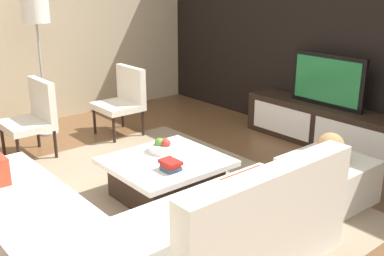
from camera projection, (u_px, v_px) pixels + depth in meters
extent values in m
plane|color=brown|center=(164.00, 204.00, 4.20)|extent=(14.00, 14.00, 0.00)
cube|color=black|center=(347.00, 27.00, 5.40)|extent=(6.40, 0.12, 2.80)
cube|color=#C6B28E|center=(32.00, 20.00, 6.21)|extent=(0.12, 5.20, 2.80)
cube|color=gray|center=(158.00, 200.00, 4.27)|extent=(3.43, 2.71, 0.01)
cube|color=black|center=(323.00, 126.00, 5.58)|extent=(2.08, 0.43, 0.50)
cube|color=white|center=(281.00, 120.00, 5.79)|extent=(0.88, 0.01, 0.35)
cube|color=white|center=(348.00, 140.00, 5.10)|extent=(0.88, 0.01, 0.35)
cube|color=black|center=(328.00, 80.00, 5.41)|extent=(0.97, 0.05, 0.62)
cube|color=#1E7238|center=(326.00, 81.00, 5.39)|extent=(0.87, 0.01, 0.52)
cube|color=silver|center=(30.00, 244.00, 3.19)|extent=(2.44, 0.85, 0.43)
cube|color=silver|center=(232.00, 233.00, 3.33)|extent=(0.85, 1.50, 0.43)
cube|color=silver|center=(271.00, 198.00, 2.96)|extent=(0.18, 1.50, 0.39)
cube|color=red|center=(269.00, 188.00, 3.48)|extent=(0.60, 0.44, 0.06)
cube|color=black|center=(166.00, 181.00, 4.28)|extent=(0.74, 0.81, 0.33)
cube|color=white|center=(166.00, 162.00, 4.22)|extent=(0.93, 1.01, 0.05)
cylinder|color=black|center=(3.00, 139.00, 5.29)|extent=(0.04, 0.04, 0.38)
cylinder|color=black|center=(18.00, 151.00, 4.94)|extent=(0.04, 0.04, 0.38)
cylinder|color=black|center=(38.00, 132.00, 5.55)|extent=(0.04, 0.04, 0.38)
cylinder|color=black|center=(55.00, 143.00, 5.19)|extent=(0.04, 0.04, 0.38)
cube|color=silver|center=(27.00, 125.00, 5.18)|extent=(0.57, 0.50, 0.08)
cube|color=silver|center=(42.00, 99.00, 5.23)|extent=(0.57, 0.08, 0.45)
cylinder|color=#A5A5AA|center=(48.00, 132.00, 6.09)|extent=(0.28, 0.28, 0.02)
cylinder|color=#A5A5AA|center=(42.00, 79.00, 5.87)|extent=(0.03, 0.03, 1.40)
cylinder|color=white|center=(35.00, 9.00, 5.60)|extent=(0.33, 0.33, 0.32)
cube|color=silver|center=(327.00, 180.00, 4.22)|extent=(0.70, 0.70, 0.40)
cylinder|color=silver|center=(163.00, 148.00, 4.39)|extent=(0.28, 0.28, 0.07)
sphere|color=#B23326|center=(166.00, 144.00, 4.35)|extent=(0.09, 0.09, 0.09)
sphere|color=#B23326|center=(164.00, 142.00, 4.41)|extent=(0.08, 0.08, 0.08)
sphere|color=#4C8C33|center=(160.00, 143.00, 4.38)|extent=(0.10, 0.10, 0.10)
cylinder|color=black|center=(94.00, 120.00, 6.02)|extent=(0.04, 0.04, 0.38)
cylinder|color=black|center=(114.00, 129.00, 5.66)|extent=(0.04, 0.04, 0.38)
cylinder|color=black|center=(123.00, 114.00, 6.28)|extent=(0.04, 0.04, 0.38)
cylinder|color=black|center=(143.00, 122.00, 5.92)|extent=(0.04, 0.04, 0.38)
cube|color=silver|center=(118.00, 107.00, 5.91)|extent=(0.57, 0.51, 0.08)
cube|color=silver|center=(131.00, 84.00, 5.96)|extent=(0.57, 0.08, 0.45)
sphere|color=#AD8451|center=(330.00, 147.00, 4.12)|extent=(0.25, 0.25, 0.25)
cube|color=#2D516B|center=(171.00, 169.00, 3.97)|extent=(0.14, 0.14, 0.03)
cube|color=maroon|center=(170.00, 165.00, 3.95)|extent=(0.14, 0.12, 0.03)
cube|color=maroon|center=(170.00, 162.00, 3.95)|extent=(0.19, 0.13, 0.03)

